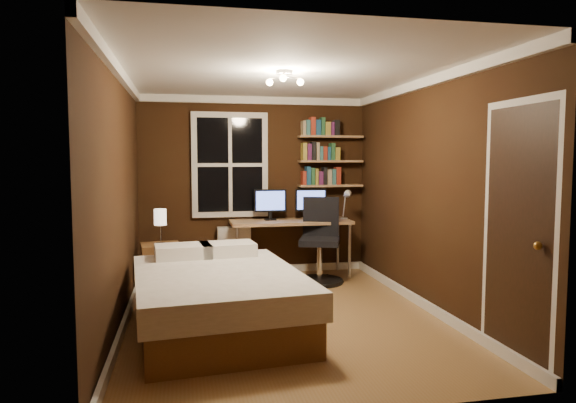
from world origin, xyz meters
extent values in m
plane|color=olive|center=(0.00, 0.00, 0.00)|extent=(4.20, 4.20, 0.00)
cube|color=black|center=(0.00, 2.10, 1.25)|extent=(3.20, 0.04, 2.50)
cube|color=black|center=(-1.60, 0.00, 1.25)|extent=(0.04, 4.20, 2.50)
cube|color=black|center=(1.60, 0.00, 1.25)|extent=(0.04, 4.20, 2.50)
cube|color=white|center=(0.00, 0.00, 2.50)|extent=(3.20, 4.20, 0.02)
cube|color=silver|center=(-0.35, 2.06, 1.55)|extent=(1.06, 0.06, 1.46)
sphere|color=#B68332|center=(1.55, -1.85, 1.00)|extent=(0.06, 0.06, 0.06)
cube|color=#AA8452|center=(1.08, 1.98, 1.25)|extent=(0.92, 0.22, 0.03)
cube|color=#AA8452|center=(1.08, 1.98, 1.60)|extent=(0.92, 0.22, 0.03)
cube|color=#AA8452|center=(1.08, 1.98, 1.95)|extent=(0.92, 0.22, 0.03)
cube|color=brown|center=(-0.69, -0.30, 0.16)|extent=(1.62, 2.16, 0.32)
cube|color=silver|center=(-0.69, -0.30, 0.45)|extent=(1.71, 2.23, 0.24)
cube|color=white|center=(-1.01, 0.46, 0.64)|extent=(0.63, 0.46, 0.14)
cube|color=white|center=(-0.52, 0.51, 0.64)|extent=(0.63, 0.46, 0.14)
cube|color=brown|center=(-1.28, 1.34, 0.29)|extent=(0.52, 0.52, 0.58)
cube|color=silver|center=(-0.31, 1.98, 0.34)|extent=(0.46, 0.16, 0.69)
cube|color=#AA8452|center=(0.45, 1.77, 0.77)|extent=(1.66, 0.62, 0.04)
cylinder|color=beige|center=(-0.32, 1.50, 0.37)|extent=(0.04, 0.04, 0.75)
cylinder|color=beige|center=(1.22, 1.50, 0.37)|extent=(0.04, 0.04, 0.75)
cylinder|color=beige|center=(-0.32, 2.04, 0.37)|extent=(0.04, 0.04, 0.75)
cylinder|color=beige|center=(1.22, 2.04, 0.37)|extent=(0.04, 0.04, 0.75)
cylinder|color=black|center=(0.75, 1.32, 0.03)|extent=(0.62, 0.62, 0.05)
cylinder|color=silver|center=(0.75, 1.32, 0.28)|extent=(0.07, 0.07, 0.47)
cube|color=black|center=(0.75, 1.32, 0.56)|extent=(0.64, 0.64, 0.08)
cube|color=black|center=(0.82, 1.53, 0.86)|extent=(0.47, 0.21, 0.53)
camera|label=1|loc=(-0.99, -5.12, 1.64)|focal=32.00mm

